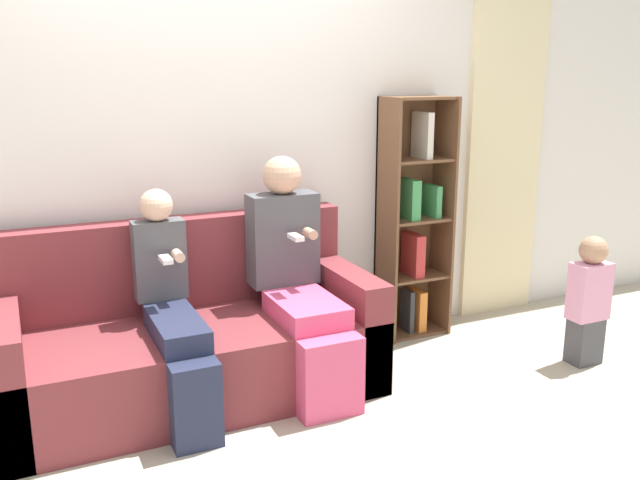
# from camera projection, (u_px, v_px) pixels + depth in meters

# --- Properties ---
(ground_plane) EXTENTS (14.00, 14.00, 0.00)m
(ground_plane) POSITION_uv_depth(u_px,v_px,m) (267.00, 430.00, 3.23)
(ground_plane) COLOR #B2A893
(back_wall) EXTENTS (10.00, 0.06, 2.55)m
(back_wall) POSITION_uv_depth(u_px,v_px,m) (203.00, 144.00, 3.76)
(back_wall) COLOR silver
(back_wall) RESTS_ON ground_plane
(curtain_panel) EXTENTS (0.60, 0.04, 2.23)m
(curtain_panel) POSITION_uv_depth(u_px,v_px,m) (504.00, 154.00, 4.60)
(curtain_panel) COLOR beige
(curtain_panel) RESTS_ON ground_plane
(couch) EXTENTS (1.92, 0.82, 0.90)m
(couch) POSITION_uv_depth(u_px,v_px,m) (190.00, 343.00, 3.52)
(couch) COLOR maroon
(couch) RESTS_ON ground_plane
(adult_seated) EXTENTS (0.38, 0.78, 1.23)m
(adult_seated) POSITION_uv_depth(u_px,v_px,m) (297.00, 273.00, 3.58)
(adult_seated) COLOR #DB4C75
(adult_seated) RESTS_ON ground_plane
(child_seated) EXTENTS (0.26, 0.78, 1.09)m
(child_seated) POSITION_uv_depth(u_px,v_px,m) (173.00, 310.00, 3.30)
(child_seated) COLOR #232842
(child_seated) RESTS_ON ground_plane
(toddler_standing) EXTENTS (0.22, 0.16, 0.76)m
(toddler_standing) POSITION_uv_depth(u_px,v_px,m) (589.00, 299.00, 3.89)
(toddler_standing) COLOR #47474C
(toddler_standing) RESTS_ON ground_plane
(bookshelf) EXTENTS (0.43, 0.27, 1.52)m
(bookshelf) POSITION_uv_depth(u_px,v_px,m) (413.00, 222.00, 4.29)
(bookshelf) COLOR brown
(bookshelf) RESTS_ON ground_plane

